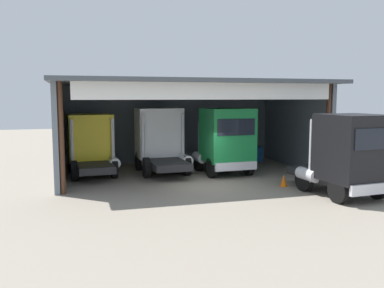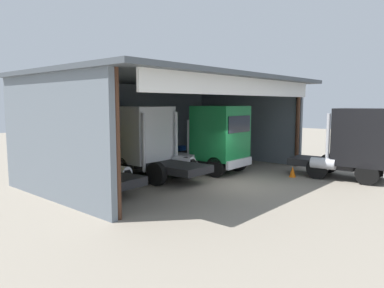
{
  "view_description": "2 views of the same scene",
  "coord_description": "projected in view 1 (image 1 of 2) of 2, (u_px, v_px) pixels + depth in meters",
  "views": [
    {
      "loc": [
        -6.21,
        -18.71,
        4.35
      ],
      "look_at": [
        0.0,
        2.8,
        1.76
      ],
      "focal_mm": 38.19,
      "sensor_mm": 36.0,
      "label": 1
    },
    {
      "loc": [
        -13.9,
        -9.33,
        3.87
      ],
      "look_at": [
        0.0,
        2.8,
        1.76
      ],
      "focal_mm": 33.4,
      "sensor_mm": 36.0,
      "label": 2
    }
  ],
  "objects": [
    {
      "name": "truck_green_yard_outside",
      "position": [
        225.0,
        140.0,
        22.86
      ],
      "size": [
        2.78,
        4.71,
        3.72
      ],
      "rotation": [
        0.0,
        0.0,
        3.18
      ],
      "color": "#197F3D",
      "rests_on": "ground"
    },
    {
      "name": "oil_drum",
      "position": [
        230.0,
        153.0,
        28.06
      ],
      "size": [
        0.58,
        0.58,
        0.95
      ],
      "primitive_type": "cylinder",
      "color": "#194CB2",
      "rests_on": "ground"
    },
    {
      "name": "truck_yellow_center_bay",
      "position": [
        91.0,
        143.0,
        22.91
      ],
      "size": [
        2.74,
        5.12,
        3.38
      ],
      "rotation": [
        0.0,
        0.0,
        0.06
      ],
      "color": "yellow",
      "rests_on": "ground"
    },
    {
      "name": "truck_black_left_bay",
      "position": [
        347.0,
        154.0,
        17.61
      ],
      "size": [
        2.76,
        5.04,
        3.62
      ],
      "rotation": [
        0.0,
        0.0,
        3.21
      ],
      "color": "black",
      "rests_on": "ground"
    },
    {
      "name": "ground_plane",
      "position": [
        208.0,
        186.0,
        20.07
      ],
      "size": [
        80.0,
        80.0,
        0.0
      ],
      "primitive_type": "plane",
      "color": "gray",
      "rests_on": "ground"
    },
    {
      "name": "tool_cart",
      "position": [
        255.0,
        154.0,
        27.64
      ],
      "size": [
        0.9,
        0.6,
        1.0
      ],
      "primitive_type": "cube",
      "color": "#1E59A5",
      "rests_on": "ground"
    },
    {
      "name": "workshop_shed",
      "position": [
        183.0,
        109.0,
        24.15
      ],
      "size": [
        14.69,
        9.18,
        5.22
      ],
      "color": "slate",
      "rests_on": "ground"
    },
    {
      "name": "truck_white_center_left_bay",
      "position": [
        160.0,
        139.0,
        23.75
      ],
      "size": [
        2.76,
        5.04,
        3.7
      ],
      "rotation": [
        0.0,
        0.0,
        0.02
      ],
      "color": "white",
      "rests_on": "ground"
    },
    {
      "name": "traffic_cone",
      "position": [
        284.0,
        181.0,
        19.9
      ],
      "size": [
        0.36,
        0.36,
        0.56
      ],
      "primitive_type": "cone",
      "color": "orange",
      "rests_on": "ground"
    }
  ]
}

